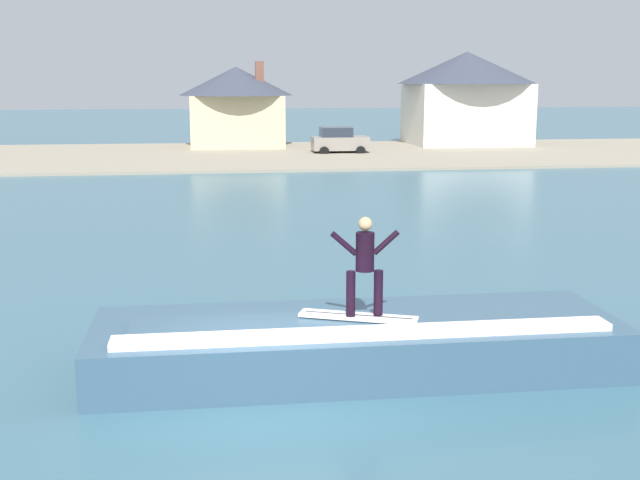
% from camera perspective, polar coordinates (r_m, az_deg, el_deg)
% --- Properties ---
extents(ground_plane, '(260.00, 260.00, 0.00)m').
position_cam_1_polar(ground_plane, '(13.68, -3.49, -11.04)').
color(ground_plane, '#396273').
extents(wave_crest, '(9.34, 2.99, 1.03)m').
position_cam_1_polar(wave_crest, '(14.92, 2.57, -7.13)').
color(wave_crest, '#37566C').
rests_on(wave_crest, ground_plane).
extents(surfboard, '(2.07, 1.15, 0.06)m').
position_cam_1_polar(surfboard, '(14.50, 2.66, -5.29)').
color(surfboard, white).
rests_on(surfboard, wave_crest).
extents(surfer, '(1.21, 0.32, 1.74)m').
position_cam_1_polar(surfer, '(14.22, 3.11, -1.45)').
color(surfer, black).
rests_on(surfer, surfboard).
extents(shoreline_bank, '(120.00, 19.98, 0.16)m').
position_cam_1_polar(shoreline_bank, '(55.69, -6.79, 5.81)').
color(shoreline_bank, gray).
rests_on(shoreline_bank, ground_plane).
extents(car_far_shore, '(3.81, 2.29, 1.86)m').
position_cam_1_polar(car_far_shore, '(56.74, 1.32, 6.86)').
color(car_far_shore, gray).
rests_on(car_far_shore, ground_plane).
extents(house_gabled_white, '(10.48, 10.48, 7.10)m').
position_cam_1_polar(house_gabled_white, '(64.98, 10.04, 9.96)').
color(house_gabled_white, silver).
rests_on(house_gabled_white, ground_plane).
extents(house_small_cottage, '(8.31, 8.31, 6.33)m').
position_cam_1_polar(house_small_cottage, '(61.79, -5.79, 9.44)').
color(house_small_cottage, beige).
rests_on(house_small_cottage, ground_plane).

